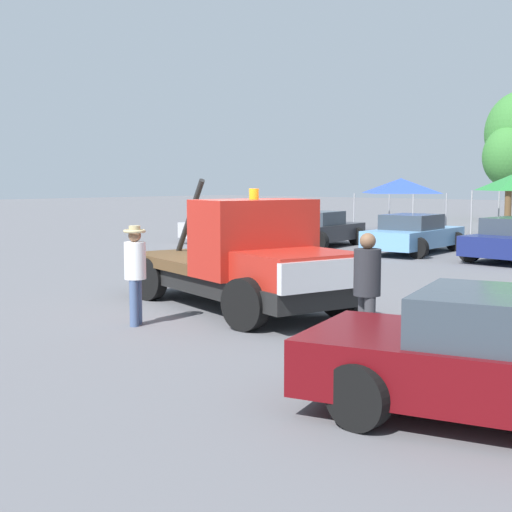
# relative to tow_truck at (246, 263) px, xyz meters

# --- Properties ---
(ground_plane) EXTENTS (160.00, 160.00, 0.00)m
(ground_plane) POSITION_rel_tow_truck_xyz_m (-0.33, 0.08, -0.92)
(ground_plane) COLOR slate
(tow_truck) EXTENTS (5.92, 3.38, 2.51)m
(tow_truck) POSITION_rel_tow_truck_xyz_m (0.00, 0.00, 0.00)
(tow_truck) COLOR black
(tow_truck) RESTS_ON ground
(person_near_truck) EXTENTS (0.39, 0.39, 1.73)m
(person_near_truck) POSITION_rel_tow_truck_xyz_m (3.60, -1.36, 0.09)
(person_near_truck) COLOR #38383D
(person_near_truck) RESTS_ON ground
(person_at_hood) EXTENTS (0.38, 0.38, 1.71)m
(person_at_hood) POSITION_rel_tow_truck_xyz_m (-0.44, -2.31, 0.09)
(person_at_hood) COLOR #475B84
(person_at_hood) RESTS_ON ground
(parked_car_silver) EXTENTS (2.85, 5.06, 1.34)m
(parked_car_silver) POSITION_rel_tow_truck_xyz_m (-10.71, 11.13, -0.27)
(parked_car_silver) COLOR #B7B7BC
(parked_car_silver) RESTS_ON ground
(parked_car_charcoal) EXTENTS (2.80, 4.47, 1.34)m
(parked_car_charcoal) POSITION_rel_tow_truck_xyz_m (-7.02, 11.53, -0.27)
(parked_car_charcoal) COLOR #2D2D33
(parked_car_charcoal) RESTS_ON ground
(parked_car_skyblue) EXTENTS (2.61, 4.64, 1.34)m
(parked_car_skyblue) POSITION_rel_tow_truck_xyz_m (-3.09, 11.76, -0.27)
(parked_car_skyblue) COLOR #669ED1
(parked_car_skyblue) RESTS_ON ground
(canopy_tent_blue) EXTENTS (3.30, 3.30, 2.60)m
(canopy_tent_blue) POSITION_rel_tow_truck_xyz_m (-8.97, 20.82, 1.31)
(canopy_tent_blue) COLOR #9E9EA3
(canopy_tent_blue) RESTS_ON ground
(tree_center) EXTENTS (3.28, 3.28, 5.87)m
(tree_center) POSITION_rel_tow_truck_xyz_m (-8.78, 33.33, 3.02)
(tree_center) COLOR brown
(tree_center) RESTS_ON ground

